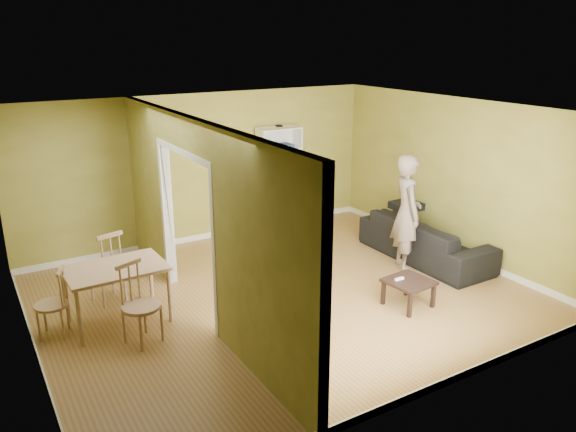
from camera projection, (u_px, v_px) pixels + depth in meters
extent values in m
plane|color=brown|center=(283.00, 295.00, 7.97)|extent=(6.50, 6.50, 0.00)
plane|color=white|center=(283.00, 111.00, 7.17)|extent=(6.50, 6.50, 0.00)
plane|color=#A39C42|center=(203.00, 168.00, 9.81)|extent=(6.50, 0.00, 6.50)
plane|color=#A39C42|center=(430.00, 281.00, 5.33)|extent=(6.50, 0.00, 6.50)
plane|color=#A39C42|center=(21.00, 254.00, 5.98)|extent=(0.00, 5.50, 5.50)
plane|color=#A39C42|center=(454.00, 178.00, 9.16)|extent=(0.00, 5.50, 5.50)
cube|color=black|center=(279.00, 128.00, 10.31)|extent=(0.10, 0.10, 0.10)
imported|color=#2D2C34|center=(426.00, 233.00, 9.15)|extent=(2.35, 1.01, 0.90)
imported|color=slate|center=(407.00, 203.00, 8.59)|extent=(0.96, 0.87, 2.15)
cube|color=white|center=(260.00, 182.00, 10.26)|extent=(0.02, 0.36, 1.93)
cube|color=white|center=(297.00, 176.00, 10.64)|extent=(0.02, 0.36, 1.93)
cube|color=white|center=(274.00, 177.00, 10.59)|extent=(0.81, 0.02, 1.93)
cube|color=white|center=(279.00, 227.00, 10.74)|extent=(0.77, 0.36, 0.02)
cube|color=white|center=(279.00, 208.00, 10.62)|extent=(0.77, 0.36, 0.02)
cube|color=white|center=(279.00, 189.00, 10.51)|extent=(0.77, 0.36, 0.02)
cube|color=white|center=(279.00, 169.00, 10.39)|extent=(0.77, 0.36, 0.02)
cube|color=white|center=(279.00, 149.00, 10.27)|extent=(0.77, 0.36, 0.02)
cube|color=white|center=(279.00, 129.00, 10.16)|extent=(0.77, 0.36, 0.02)
cube|color=navy|center=(280.00, 202.00, 10.59)|extent=(0.46, 0.30, 0.23)
cube|color=teal|center=(277.00, 184.00, 10.45)|extent=(0.39, 0.25, 0.20)
cube|color=navy|center=(277.00, 163.00, 10.33)|extent=(0.46, 0.30, 0.23)
cube|color=navy|center=(281.00, 151.00, 10.31)|extent=(0.43, 0.28, 0.22)
cube|color=black|center=(409.00, 282.00, 7.57)|extent=(0.57, 0.57, 0.04)
cube|color=black|center=(407.00, 305.00, 7.32)|extent=(0.05, 0.05, 0.34)
cube|color=black|center=(433.00, 297.00, 7.55)|extent=(0.05, 0.05, 0.34)
cube|color=black|center=(383.00, 292.00, 7.70)|extent=(0.05, 0.05, 0.34)
cube|color=black|center=(409.00, 284.00, 7.93)|extent=(0.05, 0.05, 0.34)
cube|color=white|center=(399.00, 279.00, 7.57)|extent=(0.14, 0.04, 0.03)
cube|color=tan|center=(115.00, 268.00, 7.03)|extent=(1.22, 0.81, 0.04)
cylinder|color=tan|center=(78.00, 318.00, 6.59)|extent=(0.05, 0.05, 0.72)
cylinder|color=tan|center=(169.00, 297.00, 7.13)|extent=(0.05, 0.05, 0.72)
cylinder|color=tan|center=(67.00, 295.00, 7.16)|extent=(0.05, 0.05, 0.72)
cylinder|color=tan|center=(152.00, 277.00, 7.71)|extent=(0.05, 0.05, 0.72)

